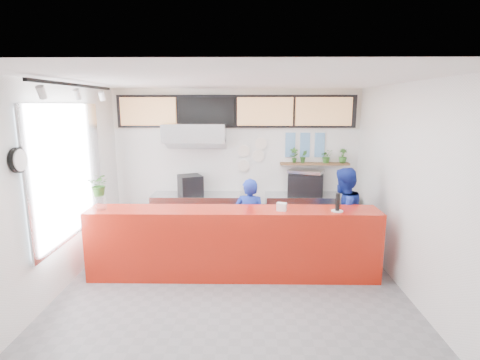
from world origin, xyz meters
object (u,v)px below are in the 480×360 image
at_px(panini_oven, 190,185).
at_px(espresso_machine, 306,184).
at_px(staff_center, 250,221).
at_px(pepper_mill, 338,202).
at_px(service_counter, 233,243).
at_px(staff_right, 342,216).

distance_m(panini_oven, espresso_machine, 2.33).
xyz_separation_m(staff_center, pepper_mill, (1.31, -0.65, 0.51)).
relative_size(service_counter, staff_center, 3.05).
height_order(service_counter, staff_right, staff_right).
xyz_separation_m(panini_oven, staff_right, (2.76, -1.23, -0.27)).
bearing_deg(espresso_machine, staff_right, -58.68).
xyz_separation_m(espresso_machine, pepper_mill, (0.18, -1.90, 0.13)).
bearing_deg(panini_oven, staff_right, -47.72).
relative_size(service_counter, pepper_mill, 17.11).
bearing_deg(panini_oven, staff_center, -70.11).
height_order(espresso_machine, pepper_mill, pepper_mill).
bearing_deg(staff_center, pepper_mill, 164.58).
relative_size(staff_center, pepper_mill, 5.62).
height_order(panini_oven, espresso_machine, espresso_machine).
bearing_deg(service_counter, staff_center, 64.56).
xyz_separation_m(service_counter, espresso_machine, (1.40, 1.80, 0.57)).
distance_m(service_counter, staff_right, 1.94).
height_order(service_counter, panini_oven, panini_oven).
bearing_deg(panini_oven, service_counter, -86.42).
bearing_deg(pepper_mill, service_counter, 176.46).
bearing_deg(service_counter, espresso_machine, 52.12).
bearing_deg(staff_right, service_counter, -21.50).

